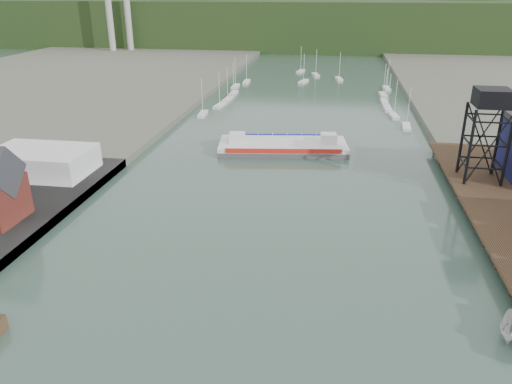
% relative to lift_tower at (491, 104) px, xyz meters
% --- Properties ---
extents(east_pier, '(14.00, 70.00, 2.45)m').
position_rel_lift_tower_xyz_m(east_pier, '(2.00, -13.00, -13.75)').
color(east_pier, black).
rests_on(east_pier, ground).
extents(white_shed, '(18.00, 12.00, 4.50)m').
position_rel_lift_tower_xyz_m(white_shed, '(-79.00, -8.00, -11.80)').
color(white_shed, silver).
rests_on(white_shed, west_quay).
extents(lift_tower, '(6.50, 6.50, 16.00)m').
position_rel_lift_tower_xyz_m(lift_tower, '(0.00, 0.00, 0.00)').
color(lift_tower, black).
rests_on(lift_tower, east_pier).
extents(marina_sailboats, '(57.71, 92.65, 0.90)m').
position_rel_lift_tower_xyz_m(marina_sailboats, '(-34.92, 80.46, -15.30)').
color(marina_sailboats, silver).
rests_on(marina_sailboats, ground).
extents(distant_hills, '(500.00, 120.00, 80.00)m').
position_rel_lift_tower_xyz_m(distant_hills, '(-38.98, 243.35, -5.27)').
color(distant_hills, black).
rests_on(distant_hills, ground).
extents(chain_ferry, '(29.12, 14.73, 4.02)m').
position_rel_lift_tower_xyz_m(chain_ferry, '(-36.77, 17.15, -14.50)').
color(chain_ferry, '#474749').
rests_on(chain_ferry, ground).
extents(motorboat, '(4.20, 5.89, 2.13)m').
position_rel_lift_tower_xyz_m(motorboat, '(-6.36, -42.00, -14.58)').
color(motorboat, silver).
rests_on(motorboat, ground).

